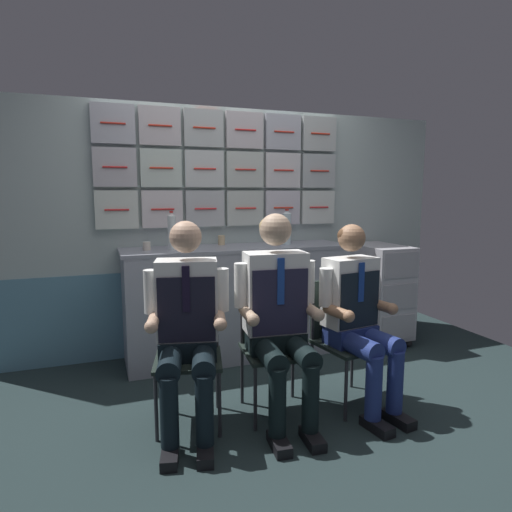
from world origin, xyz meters
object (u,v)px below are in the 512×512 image
Objects in this scene: crew_member_right at (279,308)px; folding_chair_near_trolley at (341,328)px; folding_chair_left at (188,340)px; crew_member_near_trolley at (358,311)px; service_trolley at (378,290)px; folding_chair_right at (271,333)px; water_bottle_blue_cap at (172,231)px; coffee_cup_white at (192,242)px; crew_member_left at (187,319)px.

crew_member_right reaches higher than folding_chair_near_trolley.
folding_chair_left is 1.10m from crew_member_near_trolley.
service_trolley is 1.12× the size of folding_chair_left.
service_trolley is at bearing 31.40° from folding_chair_right.
crew_member_right is 4.15× the size of water_bottle_blue_cap.
crew_member_right is (-1.48, -1.05, 0.22)m from service_trolley.
folding_chair_left is at bearing -93.80° from water_bottle_blue_cap.
crew_member_right reaches higher than crew_member_near_trolley.
crew_member_right reaches higher than coffee_cup_white.
crew_member_right is at bearing -21.78° from folding_chair_left.
water_bottle_blue_cap reaches higher than folding_chair_right.
crew_member_near_trolley is (0.52, -0.21, 0.16)m from folding_chair_right.
crew_member_right is (0.52, -0.21, 0.21)m from folding_chair_left.
crew_member_near_trolley is at bearing -49.08° from water_bottle_blue_cap.
coffee_cup_white is (0.26, 1.09, 0.49)m from folding_chair_left.
water_bottle_blue_cap reaches higher than coffee_cup_white.
folding_chair_near_trolley is at bearing -5.44° from folding_chair_right.
service_trolley is 1.71m from folding_chair_right.
service_trolley is 2.28m from crew_member_left.
crew_member_left is at bearing -103.28° from coffee_cup_white.
folding_chair_right is (0.57, 0.10, -0.18)m from crew_member_left.
coffee_cup_white is at bearing 120.55° from crew_member_near_trolley.
water_bottle_blue_cap is at bearing 86.20° from folding_chair_left.
crew_member_right reaches higher than crew_member_left.
folding_chair_near_trolley is 1.51m from coffee_cup_white.
service_trolley is 14.83× the size of coffee_cup_white.
folding_chair_left is at bearing 158.22° from crew_member_right.
crew_member_right reaches higher than service_trolley.
service_trolley is 2.97× the size of water_bottle_blue_cap.
folding_chair_near_trolley is (1.03, -0.10, 0.00)m from folding_chair_left.
crew_member_right is at bearing -95.63° from folding_chair_right.
crew_member_near_trolley is (1.09, -0.11, -0.03)m from crew_member_left.
crew_member_right is at bearing -168.10° from folding_chair_near_trolley.
crew_member_left is 20.10× the size of coffee_cup_white.
folding_chair_left is 0.60m from crew_member_right.
water_bottle_blue_cap is (-0.48, 0.94, 0.61)m from folding_chair_right.
crew_member_left reaches higher than folding_chair_near_trolley.
water_bottle_blue_cap is (-1.94, 0.05, 0.61)m from service_trolley.
folding_chair_right is (0.54, -0.05, 0.00)m from folding_chair_left.
folding_chair_right is at bearing 158.28° from crew_member_near_trolley.
crew_member_left is 1.32m from coffee_cup_white.
folding_chair_right and folding_chair_near_trolley have the same top height.
folding_chair_left is at bearing 174.40° from folding_chair_near_trolley.
coffee_cup_white is at bearing 171.74° from service_trolley.
service_trolley is 1.46m from crew_member_near_trolley.
water_bottle_blue_cap is 4.99× the size of coffee_cup_white.
folding_chair_left is 1.00× the size of folding_chair_near_trolley.
folding_chair_right is at bearing 174.56° from folding_chair_near_trolley.
crew_member_near_trolley reaches higher than service_trolley.
folding_chair_right is 2.64× the size of water_bottle_blue_cap.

